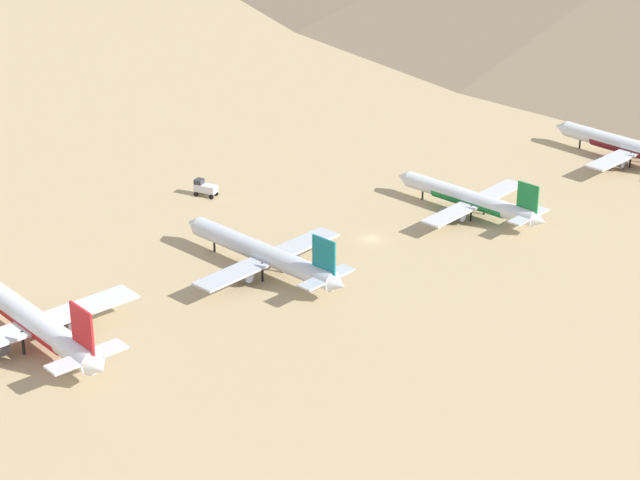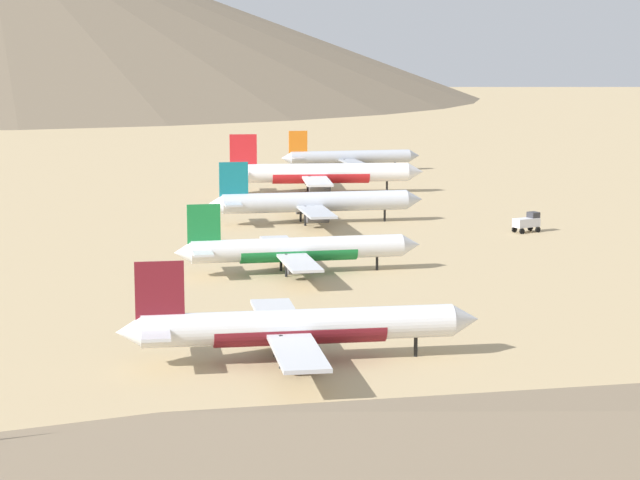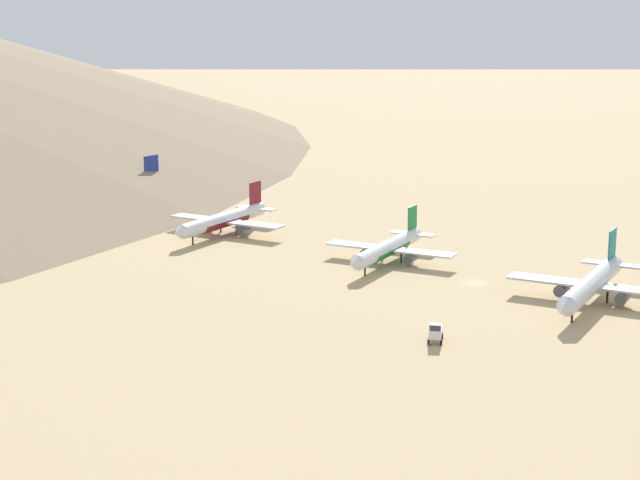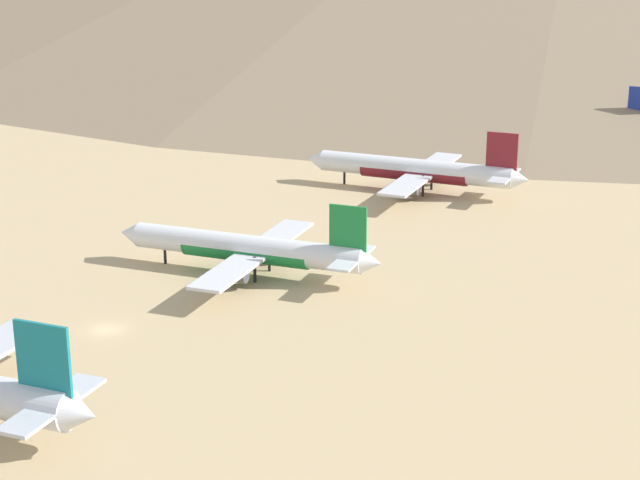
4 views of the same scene
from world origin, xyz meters
name	(u,v)px [view 3 (image 3 of 4)]	position (x,y,z in m)	size (l,w,h in m)	color
ground_plane	(475,283)	(0.00, 0.00, 0.00)	(1800.00, 1800.00, 0.00)	tan
parked_jet_0	(112,192)	(-22.77, -131.68, 4.68)	(48.15, 39.04, 13.90)	silver
parked_jet_1	(224,220)	(-9.72, -78.48, 4.08)	(42.51, 34.53, 12.26)	silver
parked_jet_2	(388,248)	(-5.39, -25.31, 3.85)	(40.15, 32.70, 11.58)	silver
parked_jet_3	(592,284)	(2.47, 27.41, 4.34)	(44.76, 36.42, 12.90)	silver
service_truck	(435,331)	(42.93, 11.68, 2.08)	(5.69, 4.46, 3.90)	silver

